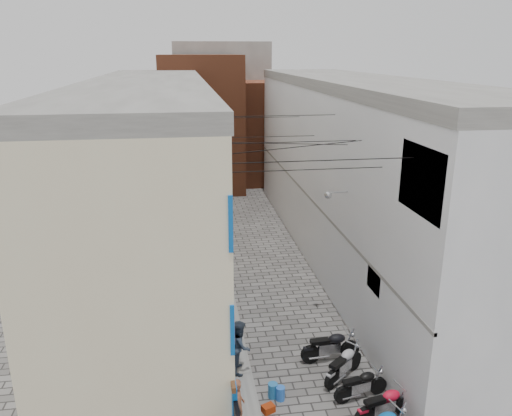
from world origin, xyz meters
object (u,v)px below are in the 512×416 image
motorcycle_f (344,363)px  person_b (240,346)px  motorcycle_g (330,345)px  motorcycle_d (385,403)px  person_a (237,406)px  red_crate (268,409)px  water_jug_near (280,393)px  motorcycle_e (361,384)px  water_jug_far (273,390)px

motorcycle_f → person_b: bearing=-139.6°
motorcycle_g → person_b: bearing=-85.9°
person_b → motorcycle_d: bearing=-116.9°
motorcycle_d → person_a: 4.28m
red_crate → motorcycle_g: bearing=41.4°
red_crate → motorcycle_d: bearing=-14.0°
person_a → water_jug_near: person_a is taller
motorcycle_g → person_a: 4.78m
motorcycle_e → person_a: 4.10m
motorcycle_g → water_jug_near: size_ratio=4.72×
red_crate → motorcycle_f: bearing=24.3°
motorcycle_g → water_jug_near: motorcycle_g is taller
red_crate → motorcycle_e: bearing=3.7°
water_jug_far → motorcycle_e: bearing=-9.7°
motorcycle_f → person_b: 3.40m
motorcycle_e → motorcycle_g: motorcycle_g is taller
motorcycle_f → water_jug_far: bearing=-115.9°
motorcycle_g → person_b: size_ratio=1.18×
red_crate → person_b: bearing=108.7°
person_b → water_jug_near: 1.94m
motorcycle_e → motorcycle_f: motorcycle_f is taller
motorcycle_g → red_crate: 3.42m
motorcycle_e → water_jug_far: bearing=-111.5°
water_jug_far → red_crate: bearing=-111.4°
motorcycle_e → person_b: size_ratio=1.02×
motorcycle_f → water_jug_near: motorcycle_f is taller
water_jug_near → red_crate: 0.67m
motorcycle_d → person_b: (-3.86, 2.63, 0.57)m
person_a → red_crate: size_ratio=4.62×
motorcycle_e → motorcycle_f: bearing=-179.9°
person_b → red_crate: bearing=-153.9°
motorcycle_e → water_jug_near: size_ratio=4.10×
motorcycle_f → person_b: person_b is taller
red_crate → person_a: bearing=-137.5°
person_b → water_jug_near: bearing=-133.9°
motorcycle_d → motorcycle_f: 2.09m
motorcycle_d → motorcycle_g: motorcycle_g is taller
water_jug_far → person_a: bearing=-128.8°
motorcycle_f → motorcycle_g: size_ratio=0.95×
motorcycle_e → water_jug_far: motorcycle_e is taller
person_b → water_jug_far: 1.72m
person_a → water_jug_near: 2.20m
motorcycle_e → water_jug_far: (-2.65, 0.45, -0.29)m
water_jug_far → red_crate: water_jug_far is taller
water_jug_near → motorcycle_d: bearing=-24.9°
motorcycle_g → person_a: size_ratio=1.26×
motorcycle_d → water_jug_far: 3.34m
motorcycle_e → water_jug_far: 2.70m
person_a → motorcycle_e: bearing=-80.4°
person_b → water_jug_far: bearing=-136.3°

